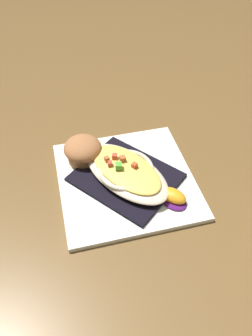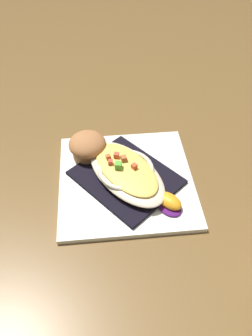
{
  "view_description": "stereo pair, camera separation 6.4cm",
  "coord_description": "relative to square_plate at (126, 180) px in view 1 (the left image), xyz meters",
  "views": [
    {
      "loc": [
        -0.4,
        0.18,
        0.51
      ],
      "look_at": [
        0.0,
        0.0,
        0.04
      ],
      "focal_mm": 36.19,
      "sensor_mm": 36.0,
      "label": 1
    },
    {
      "loc": [
        -0.43,
        0.12,
        0.51
      ],
      "look_at": [
        0.0,
        0.0,
        0.04
      ],
      "focal_mm": 36.19,
      "sensor_mm": 36.0,
      "label": 2
    }
  ],
  "objects": [
    {
      "name": "gratin_dish",
      "position": [
        0.0,
        0.0,
        0.03
      ],
      "size": [
        0.22,
        0.17,
        0.04
      ],
      "color": "beige",
      "rests_on": "folded_napkin"
    },
    {
      "name": "folded_napkin",
      "position": [
        0.0,
        0.0,
        0.01
      ],
      "size": [
        0.24,
        0.22,
        0.01
      ],
      "primitive_type": "cube",
      "rotation": [
        0.0,
        0.0,
        0.5
      ],
      "color": "black",
      "rests_on": "square_plate"
    },
    {
      "name": "square_plate",
      "position": [
        0.0,
        0.0,
        0.0
      ],
      "size": [
        0.3,
        0.3,
        0.01
      ],
      "primitive_type": "cube",
      "rotation": [
        0.0,
        0.0,
        -0.18
      ],
      "color": "white",
      "rests_on": "ground_plane"
    },
    {
      "name": "orange_garnish",
      "position": [
        -0.09,
        -0.06,
        0.01
      ],
      "size": [
        0.07,
        0.05,
        0.02
      ],
      "color": "#48155D",
      "rests_on": "square_plate"
    },
    {
      "name": "muffin",
      "position": [
        0.08,
        0.06,
        0.03
      ],
      "size": [
        0.08,
        0.08,
        0.05
      ],
      "color": "#A46F42",
      "rests_on": "square_plate"
    },
    {
      "name": "ground_plane",
      "position": [
        0.0,
        0.0,
        -0.01
      ],
      "size": [
        2.6,
        2.6,
        0.0
      ],
      "primitive_type": "plane",
      "color": "brown"
    }
  ]
}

